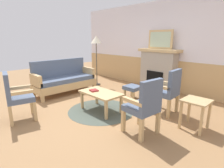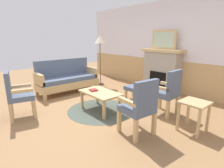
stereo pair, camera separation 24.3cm
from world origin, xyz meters
name	(u,v)px [view 1 (the left image)]	position (x,y,z in m)	size (l,w,h in m)	color
ground_plane	(101,110)	(0.00, 0.00, 0.00)	(14.00, 14.00, 0.00)	#997047
wall_back	(164,48)	(0.00, 2.60, 1.31)	(7.20, 0.14, 2.70)	white
fireplace	(158,70)	(0.00, 2.35, 0.65)	(1.30, 0.44, 1.28)	#A39989
framed_picture	(160,40)	(0.00, 2.35, 1.56)	(0.80, 0.04, 0.56)	tan
couch	(64,80)	(-1.77, 0.08, 0.40)	(0.70, 1.80, 0.98)	tan
coffee_table	(101,94)	(0.04, -0.03, 0.39)	(0.96, 0.56, 0.44)	tan
round_rug	(101,110)	(0.04, -0.03, 0.00)	(1.49, 1.49, 0.01)	#4C564C
book_on_table	(94,90)	(-0.14, -0.09, 0.46)	(0.17, 0.16, 0.03)	maroon
footstool	(133,89)	(0.00, 1.12, 0.28)	(0.40, 0.40, 0.36)	tan
armchair_near_fireplace	(168,90)	(1.14, 0.92, 0.54)	(0.51, 0.51, 0.98)	tan
armchair_by_window_left	(145,105)	(1.32, -0.17, 0.54)	(0.52, 0.52, 0.98)	tan
armchair_front_left	(16,95)	(-0.74, -1.54, 0.54)	(0.57, 0.57, 0.98)	tan
side_table	(196,106)	(1.84, 0.65, 0.43)	(0.44, 0.44, 0.55)	tan
floor_lamp_by_couch	(96,43)	(-1.83, 1.37, 1.45)	(0.36, 0.36, 1.68)	#332D28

